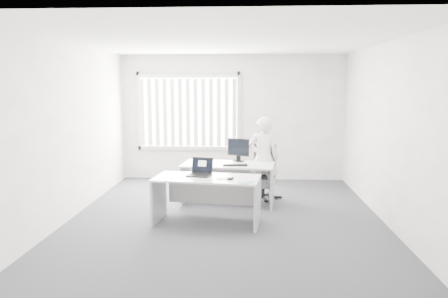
# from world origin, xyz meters

# --- Properties ---
(ground) EXTENTS (6.00, 6.00, 0.00)m
(ground) POSITION_xyz_m (0.00, 0.00, 0.00)
(ground) COLOR #404046
(ground) RESTS_ON ground
(wall_back) EXTENTS (5.00, 0.02, 2.80)m
(wall_back) POSITION_xyz_m (0.00, 3.00, 1.40)
(wall_back) COLOR white
(wall_back) RESTS_ON ground
(wall_front) EXTENTS (5.00, 0.02, 2.80)m
(wall_front) POSITION_xyz_m (0.00, -3.00, 1.40)
(wall_front) COLOR white
(wall_front) RESTS_ON ground
(wall_left) EXTENTS (0.02, 6.00, 2.80)m
(wall_left) POSITION_xyz_m (-2.50, 0.00, 1.40)
(wall_left) COLOR white
(wall_left) RESTS_ON ground
(wall_right) EXTENTS (0.02, 6.00, 2.80)m
(wall_right) POSITION_xyz_m (2.50, 0.00, 1.40)
(wall_right) COLOR white
(wall_right) RESTS_ON ground
(ceiling) EXTENTS (5.00, 6.00, 0.02)m
(ceiling) POSITION_xyz_m (0.00, 0.00, 2.80)
(ceiling) COLOR white
(ceiling) RESTS_ON wall_back
(window) EXTENTS (2.32, 0.06, 1.76)m
(window) POSITION_xyz_m (-1.00, 2.96, 1.55)
(window) COLOR #B7B7B3
(window) RESTS_ON wall_back
(blinds) EXTENTS (2.20, 0.10, 1.50)m
(blinds) POSITION_xyz_m (-1.00, 2.90, 1.52)
(blinds) COLOR white
(blinds) RESTS_ON wall_back
(desk_near) EXTENTS (1.69, 0.94, 0.73)m
(desk_near) POSITION_xyz_m (-0.28, -0.25, 0.53)
(desk_near) COLOR silver
(desk_near) RESTS_ON ground
(desk_far) EXTENTS (1.69, 0.92, 0.74)m
(desk_far) POSITION_xyz_m (-0.00, 0.88, 0.53)
(desk_far) COLOR silver
(desk_far) RESTS_ON ground
(office_chair) EXTENTS (0.67, 0.67, 1.02)m
(office_chair) POSITION_xyz_m (0.65, 1.35, 0.32)
(office_chair) COLOR black
(office_chair) RESTS_ON ground
(person) EXTENTS (0.58, 0.39, 1.57)m
(person) POSITION_xyz_m (0.64, 1.20, 0.78)
(person) COLOR silver
(person) RESTS_ON ground
(laptop) EXTENTS (0.42, 0.39, 0.27)m
(laptop) POSITION_xyz_m (-0.41, -0.18, 0.87)
(laptop) COLOR black
(laptop) RESTS_ON desk_near
(paper_sheet) EXTENTS (0.29, 0.23, 0.00)m
(paper_sheet) POSITION_xyz_m (0.02, -0.36, 0.73)
(paper_sheet) COLOR white
(paper_sheet) RESTS_ON desk_near
(mouse) EXTENTS (0.10, 0.12, 0.04)m
(mouse) POSITION_xyz_m (0.09, -0.40, 0.76)
(mouse) COLOR #ABABAD
(mouse) RESTS_ON paper_sheet
(booklet) EXTENTS (0.26, 0.27, 0.01)m
(booklet) POSITION_xyz_m (0.33, -0.56, 0.74)
(booklet) COLOR white
(booklet) RESTS_ON desk_near
(keyboard) EXTENTS (0.44, 0.17, 0.02)m
(keyboard) POSITION_xyz_m (0.13, 0.70, 0.75)
(keyboard) COLOR black
(keyboard) RESTS_ON desk_far
(monitor) EXTENTS (0.44, 0.28, 0.42)m
(monitor) POSITION_xyz_m (0.18, 1.13, 0.95)
(monitor) COLOR black
(monitor) RESTS_ON desk_far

